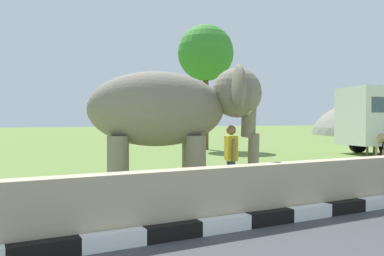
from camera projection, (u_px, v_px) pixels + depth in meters
striped_curb at (144, 236)px, 5.71m from camera, size 16.20×0.20×0.24m
barrier_parapet at (263, 192)px, 7.06m from camera, size 28.00×0.36×1.00m
elephant at (172, 112)px, 9.16m from camera, size 4.06×3.10×2.99m
person_handler at (231, 156)px, 9.51m from camera, size 0.35×0.65×1.66m
cow_near at (376, 138)px, 20.04m from camera, size 1.18×1.89×1.23m
tree_distant at (206, 54)px, 24.39m from camera, size 3.41×3.41×7.59m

